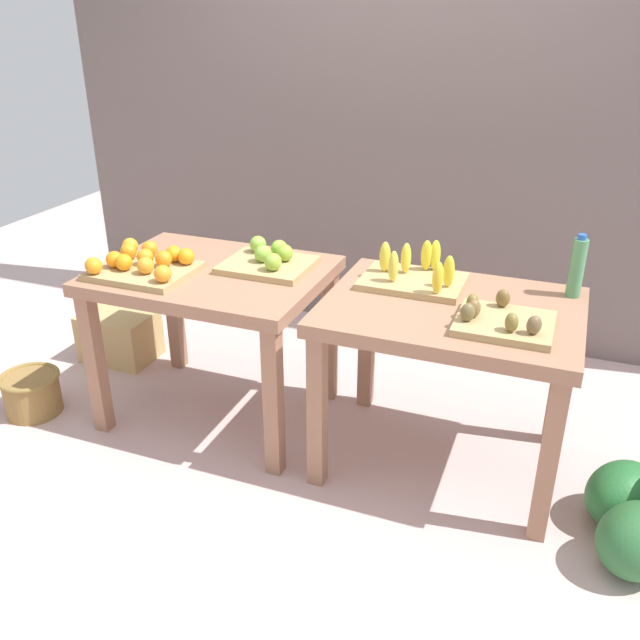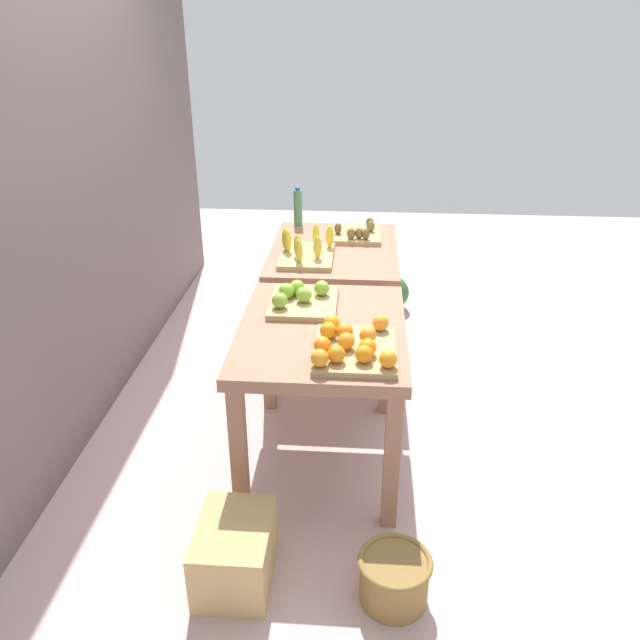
% 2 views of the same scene
% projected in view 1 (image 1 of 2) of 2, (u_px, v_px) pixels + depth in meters
% --- Properties ---
extents(ground_plane, '(8.00, 8.00, 0.00)m').
position_uv_depth(ground_plane, '(324.00, 434.00, 3.26)').
color(ground_plane, '#C9ABA7').
extents(back_wall, '(4.40, 0.12, 3.00)m').
position_uv_depth(back_wall, '(411.00, 80.00, 3.76)').
color(back_wall, '#6A5C58').
rests_on(back_wall, ground_plane).
extents(display_table_left, '(1.04, 0.80, 0.77)m').
position_uv_depth(display_table_left, '(213.00, 292.00, 3.17)').
color(display_table_left, '#996A51').
rests_on(display_table_left, ground_plane).
extents(display_table_right, '(1.04, 0.80, 0.77)m').
position_uv_depth(display_table_right, '(450.00, 330.00, 2.80)').
color(display_table_right, '#996A51').
rests_on(display_table_right, ground_plane).
extents(orange_bin, '(0.45, 0.38, 0.11)m').
position_uv_depth(orange_bin, '(144.00, 264.00, 3.06)').
color(orange_bin, tan).
rests_on(orange_bin, display_table_left).
extents(apple_bin, '(0.40, 0.34, 0.11)m').
position_uv_depth(apple_bin, '(269.00, 260.00, 3.13)').
color(apple_bin, tan).
rests_on(apple_bin, display_table_left).
extents(banana_crate, '(0.44, 0.33, 0.17)m').
position_uv_depth(banana_crate, '(415.00, 275.00, 2.93)').
color(banana_crate, tan).
rests_on(banana_crate, display_table_right).
extents(kiwi_bin, '(0.36, 0.32, 0.10)m').
position_uv_depth(kiwi_bin, '(502.00, 321.00, 2.55)').
color(kiwi_bin, tan).
rests_on(kiwi_bin, display_table_right).
extents(water_bottle, '(0.06, 0.06, 0.27)m').
position_uv_depth(water_bottle, '(577.00, 267.00, 2.78)').
color(water_bottle, '#4C8C59').
rests_on(water_bottle, display_table_right).
extents(wicker_basket, '(0.30, 0.30, 0.21)m').
position_uv_depth(wicker_basket, '(32.00, 392.00, 3.39)').
color(wicker_basket, olive).
rests_on(wicker_basket, ground_plane).
extents(cardboard_produce_box, '(0.40, 0.30, 0.28)m').
position_uv_depth(cardboard_produce_box, '(120.00, 336.00, 3.91)').
color(cardboard_produce_box, tan).
rests_on(cardboard_produce_box, ground_plane).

